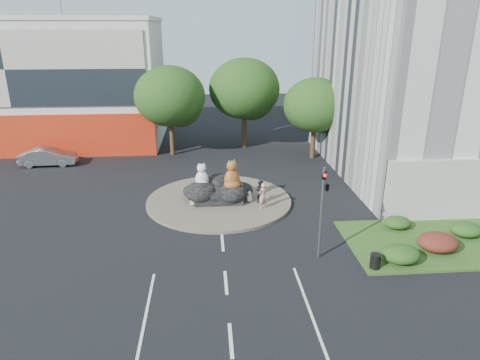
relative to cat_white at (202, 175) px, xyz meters
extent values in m
plane|color=black|center=(1.14, -10.01, -1.99)|extent=(120.00, 120.00, 0.00)
cylinder|color=brown|center=(1.14, -0.01, -1.89)|extent=(10.00, 10.00, 0.20)
cube|color=beige|center=(-16.86, 17.99, 4.01)|extent=(25.00, 12.00, 12.00)
cube|color=red|center=(-16.86, 11.94, 0.01)|extent=(25.00, 0.30, 4.00)
cube|color=#B2AD9E|center=(-16.86, 11.89, 6.01)|extent=(24.00, 0.15, 6.50)
cube|color=beige|center=(-16.86, 17.99, 10.21)|extent=(25.20, 12.20, 0.40)
cube|color=#1E4416|center=(13.14, -7.01, -1.93)|extent=(10.00, 6.00, 0.12)
cylinder|color=#382314|center=(-2.86, 11.99, -0.12)|extent=(0.44, 0.44, 3.74)
ellipsoid|color=#173B12|center=(-2.86, 11.99, 3.54)|extent=(6.46, 6.46, 5.49)
sphere|color=#173B12|center=(-2.06, 12.49, 2.69)|extent=(4.25, 4.25, 4.25)
sphere|color=#173B12|center=(-3.56, 11.69, 2.94)|extent=(3.74, 3.74, 3.74)
cylinder|color=#382314|center=(4.14, 13.99, -0.01)|extent=(0.44, 0.44, 3.96)
ellipsoid|color=#173B12|center=(4.14, 13.99, 3.86)|extent=(6.84, 6.84, 5.81)
sphere|color=#173B12|center=(4.94, 14.49, 2.96)|extent=(4.50, 4.50, 4.50)
sphere|color=#173B12|center=(3.44, 13.69, 3.23)|extent=(3.96, 3.96, 3.96)
cylinder|color=#382314|center=(10.14, 9.99, -0.34)|extent=(0.44, 0.44, 3.30)
ellipsoid|color=#173B12|center=(10.14, 9.99, 2.89)|extent=(5.70, 5.70, 4.84)
sphere|color=#173B12|center=(10.94, 10.49, 2.14)|extent=(3.75, 3.75, 3.75)
sphere|color=#173B12|center=(9.44, 9.69, 2.36)|extent=(3.30, 3.30, 3.30)
ellipsoid|color=#173B12|center=(10.14, -9.01, -1.42)|extent=(2.00, 1.60, 0.90)
ellipsoid|color=#4C1D14|center=(12.64, -8.01, -1.37)|extent=(2.20, 1.76, 0.99)
ellipsoid|color=#173B12|center=(15.14, -6.51, -1.46)|extent=(1.80, 1.44, 0.81)
ellipsoid|color=#173B12|center=(11.64, -5.21, -1.51)|extent=(1.60, 1.28, 0.72)
cylinder|color=#595B60|center=(6.14, -8.01, 0.51)|extent=(0.14, 0.14, 5.00)
imported|color=black|center=(6.14, -8.01, 2.21)|extent=(0.21, 0.26, 1.30)
imported|color=black|center=(6.34, -8.01, 2.01)|extent=(0.26, 1.24, 0.50)
sphere|color=red|center=(6.14, -8.19, 2.66)|extent=(0.18, 0.18, 0.18)
cylinder|color=#595B60|center=(14.14, -2.01, 2.01)|extent=(0.18, 0.18, 8.00)
cylinder|color=#595B60|center=(13.14, -2.01, 6.01)|extent=(2.00, 0.12, 0.12)
cube|color=silver|center=(12.14, -2.01, 5.91)|extent=(0.50, 0.22, 0.12)
imported|color=#CE8586|center=(3.95, -1.77, -0.92)|extent=(0.76, 0.71, 1.74)
imported|color=black|center=(3.92, -0.78, -0.99)|extent=(0.98, 0.98, 1.60)
imported|color=#95979C|center=(-13.46, 9.46, -1.20)|extent=(4.83, 1.86, 1.57)
cylinder|color=black|center=(8.64, -9.46, -1.48)|extent=(0.70, 0.70, 0.77)
camera|label=1|loc=(0.43, -27.53, 9.56)|focal=32.00mm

